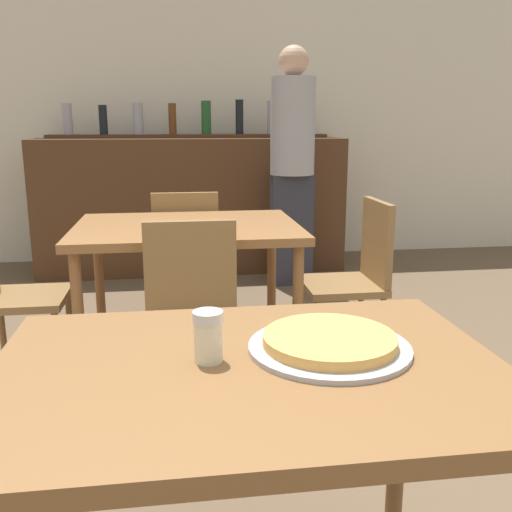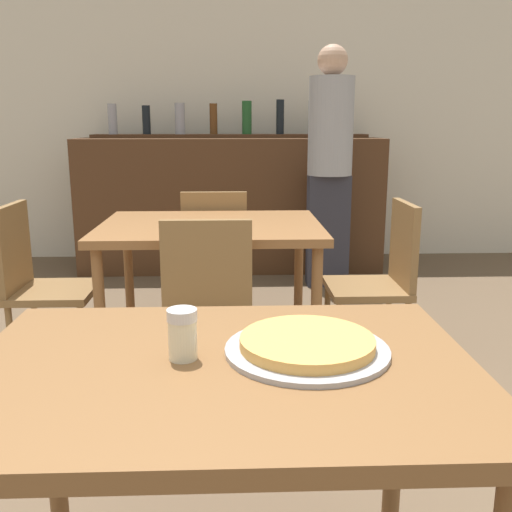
{
  "view_description": "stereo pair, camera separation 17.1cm",
  "coord_description": "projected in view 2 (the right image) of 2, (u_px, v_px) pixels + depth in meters",
  "views": [
    {
      "loc": [
        -0.14,
        -1.1,
        1.27
      ],
      "look_at": [
        0.09,
        0.55,
        0.88
      ],
      "focal_mm": 40.0,
      "sensor_mm": 36.0,
      "label": 1
    },
    {
      "loc": [
        0.03,
        -1.11,
        1.27
      ],
      "look_at": [
        0.09,
        0.55,
        0.88
      ],
      "focal_mm": 40.0,
      "sensor_mm": 36.0,
      "label": 2
    }
  ],
  "objects": [
    {
      "name": "cheese_shaker",
      "position": [
        183.0,
        334.0,
        1.2
      ],
      "size": [
        0.06,
        0.06,
        0.11
      ],
      "color": "beige",
      "rests_on": "dining_table_near"
    },
    {
      "name": "bar_back_shelf",
      "position": [
        231.0,
        128.0,
        4.98
      ],
      "size": [
        2.39,
        0.24,
        0.33
      ],
      "color": "#4C2D19",
      "rests_on": "bar_counter"
    },
    {
      "name": "chair_far_side_left",
      "position": [
        37.0,
        278.0,
        2.85
      ],
      "size": [
        0.4,
        0.4,
        0.88
      ],
      "rotation": [
        0.0,
        0.0,
        1.57
      ],
      "color": "olive",
      "rests_on": "ground_plane"
    },
    {
      "name": "pizza_tray",
      "position": [
        307.0,
        346.0,
        1.24
      ],
      "size": [
        0.36,
        0.36,
        0.04
      ],
      "color": "#A3A3A8",
      "rests_on": "dining_table_near"
    },
    {
      "name": "wall_back",
      "position": [
        230.0,
        108.0,
        5.29
      ],
      "size": [
        8.0,
        0.05,
        2.8
      ],
      "color": "silver",
      "rests_on": "ground_plane"
    },
    {
      "name": "chair_far_side_back",
      "position": [
        215.0,
        251.0,
        3.46
      ],
      "size": [
        0.4,
        0.4,
        0.88
      ],
      "rotation": [
        0.0,
        0.0,
        3.14
      ],
      "color": "olive",
      "rests_on": "ground_plane"
    },
    {
      "name": "dining_table_near",
      "position": [
        223.0,
        403.0,
        1.21
      ],
      "size": [
        1.07,
        0.75,
        0.78
      ],
      "color": "brown",
      "rests_on": "ground_plane"
    },
    {
      "name": "chair_far_side_front",
      "position": [
        206.0,
        314.0,
        2.32
      ],
      "size": [
        0.4,
        0.4,
        0.88
      ],
      "color": "olive",
      "rests_on": "ground_plane"
    },
    {
      "name": "person_standing",
      "position": [
        330.0,
        158.0,
        4.35
      ],
      "size": [
        0.34,
        0.34,
        1.83
      ],
      "color": "#2D2D38",
      "rests_on": "ground_plane"
    },
    {
      "name": "bar_counter",
      "position": [
        231.0,
        204.0,
        4.99
      ],
      "size": [
        2.6,
        0.56,
        1.14
      ],
      "color": "#4C2D19",
      "rests_on": "ground_plane"
    },
    {
      "name": "dining_table_far",
      "position": [
        211.0,
        240.0,
        2.84
      ],
      "size": [
        1.09,
        0.83,
        0.78
      ],
      "color": "brown",
      "rests_on": "ground_plane"
    },
    {
      "name": "chair_far_side_right",
      "position": [
        382.0,
        275.0,
        2.92
      ],
      "size": [
        0.4,
        0.4,
        0.88
      ],
      "rotation": [
        0.0,
        0.0,
        -1.57
      ],
      "color": "olive",
      "rests_on": "ground_plane"
    }
  ]
}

